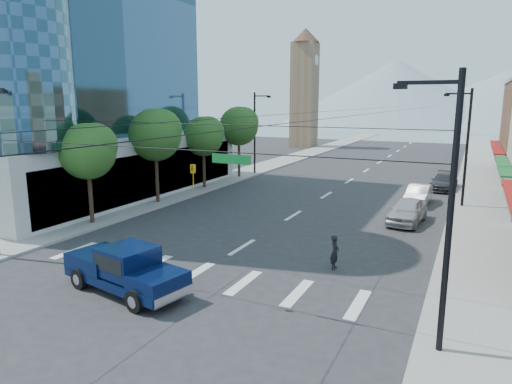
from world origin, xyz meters
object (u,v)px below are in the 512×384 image
parked_car_mid (418,195)px  pickup_truck (125,268)px  parked_car_near (407,211)px  parked_car_far (444,182)px  pedestrian (335,252)px

parked_car_mid → pickup_truck: bearing=-109.6°
pickup_truck → parked_car_near: size_ratio=1.29×
parked_car_far → parked_car_near: bearing=-92.6°
pedestrian → parked_car_far: size_ratio=0.33×
parked_car_near → parked_car_mid: 6.39m
pedestrian → parked_car_near: size_ratio=0.34×
parked_car_near → parked_car_mid: size_ratio=1.07×
pickup_truck → pedestrian: bearing=52.9°
parked_car_near → parked_car_far: (1.43, 13.69, -0.09)m
pickup_truck → pedestrian: size_ratio=3.77×
pedestrian → parked_car_far: bearing=-10.7°
parked_car_far → pedestrian: bearing=-94.7°
pedestrian → parked_car_near: bearing=-13.4°
pickup_truck → parked_car_near: pickup_truck is taller
pickup_truck → parked_car_mid: (9.34, 23.36, -0.31)m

